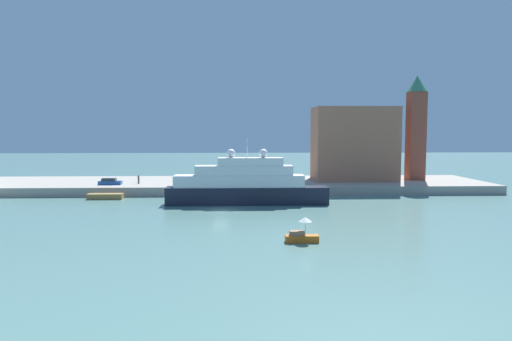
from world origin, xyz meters
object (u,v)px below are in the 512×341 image
at_px(work_barge, 105,196).
at_px(small_motorboat, 302,234).
at_px(harbor_building, 354,144).
at_px(mooring_bollard, 257,184).
at_px(bell_tower, 416,124).
at_px(person_figure, 139,179).
at_px(large_yacht, 245,185).
at_px(parked_car, 110,182).

bearing_deg(work_barge, small_motorboat, -47.56).
xyz_separation_m(harbor_building, mooring_bollard, (-21.53, -10.82, -7.55)).
bearing_deg(bell_tower, person_figure, -174.73).
height_order(harbor_building, bell_tower, bell_tower).
bearing_deg(large_yacht, parked_car, 151.05).
bearing_deg(large_yacht, small_motorboat, -77.74).
relative_size(large_yacht, small_motorboat, 7.42).
distance_m(harbor_building, mooring_bollard, 25.25).
distance_m(small_motorboat, bell_tower, 60.07).
bearing_deg(large_yacht, mooring_bollard, 76.98).
bearing_deg(harbor_building, small_motorboat, -110.18).
bearing_deg(person_figure, work_barge, -113.13).
bearing_deg(work_barge, bell_tower, 13.28).
bearing_deg(harbor_building, parked_car, -172.08).
distance_m(large_yacht, harbor_building, 33.19).
xyz_separation_m(large_yacht, work_barge, (-25.48, 6.95, -2.73)).
xyz_separation_m(parked_car, person_figure, (5.35, 1.59, 0.30)).
bearing_deg(parked_car, work_barge, -80.57).
bearing_deg(mooring_bollard, bell_tower, 17.06).
xyz_separation_m(bell_tower, person_figure, (-59.13, -5.45, -11.41)).
bearing_deg(work_barge, mooring_bollard, 8.37).
relative_size(parked_car, person_figure, 2.44).
bearing_deg(mooring_bollard, large_yacht, -103.02).
bearing_deg(harbor_building, work_barge, -163.22).
height_order(person_figure, mooring_bollard, person_figure).
distance_m(large_yacht, work_barge, 26.55).
bearing_deg(small_motorboat, work_barge, 132.44).
xyz_separation_m(small_motorboat, harbor_building, (18.13, 49.33, 8.76)).
xyz_separation_m(small_motorboat, bell_tower, (31.73, 49.29, 13.11)).
bearing_deg(person_figure, bell_tower, 5.27).
relative_size(work_barge, parked_car, 1.42).
height_order(large_yacht, harbor_building, harbor_building).
height_order(large_yacht, person_figure, large_yacht).
relative_size(large_yacht, work_barge, 4.34).
xyz_separation_m(small_motorboat, mooring_bollard, (-3.40, 38.51, 1.20)).
relative_size(harbor_building, bell_tower, 0.77).
distance_m(parked_car, mooring_bollard, 29.59).
distance_m(large_yacht, bell_tower, 44.89).
xyz_separation_m(work_barge, bell_tower, (63.17, 14.91, 13.54)).
bearing_deg(bell_tower, work_barge, -166.72).
relative_size(harbor_building, mooring_bollard, 24.33).
bearing_deg(large_yacht, person_figure, 142.58).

